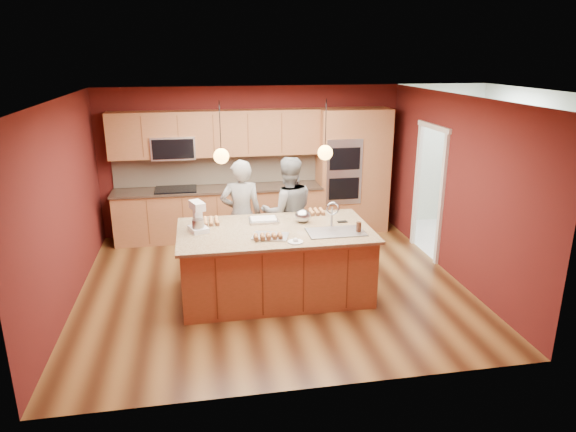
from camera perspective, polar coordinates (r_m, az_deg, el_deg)
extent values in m
plane|color=#3F2110|center=(7.64, -1.72, -7.59)|extent=(5.50, 5.50, 0.00)
plane|color=silver|center=(6.93, -1.93, 13.02)|extent=(5.50, 5.50, 0.00)
plane|color=#511614|center=(9.58, -4.01, 6.16)|extent=(5.50, 0.00, 5.50)
plane|color=#511614|center=(4.84, 2.52, -5.64)|extent=(5.50, 0.00, 5.50)
plane|color=#511614|center=(7.31, -23.66, 1.00)|extent=(0.00, 5.00, 5.00)
plane|color=#511614|center=(8.02, 18.03, 3.02)|extent=(0.00, 5.00, 5.00)
cube|color=#986036|center=(9.47, -7.61, 0.27)|extent=(3.70, 0.60, 0.90)
cube|color=#31281C|center=(9.33, -7.72, 2.98)|extent=(3.74, 0.64, 0.04)
cube|color=#CAB496|center=(9.55, -7.88, 5.19)|extent=(3.70, 0.03, 0.56)
cube|color=#986036|center=(9.26, -8.01, 9.08)|extent=(3.70, 0.36, 0.80)
cube|color=black|center=(9.32, -12.34, 2.89)|extent=(0.72, 0.52, 0.03)
cube|color=silver|center=(9.28, -12.62, 7.47)|extent=(0.76, 0.40, 0.40)
cube|color=#986036|center=(9.63, 5.75, 4.96)|extent=(0.80, 0.60, 2.30)
cube|color=silver|center=(9.34, 6.25, 4.85)|extent=(0.66, 0.04, 1.20)
cube|color=#986036|center=(9.83, 9.41, 5.06)|extent=(0.50, 0.60, 2.30)
plane|color=silver|center=(9.84, 18.73, -2.64)|extent=(2.60, 2.60, 0.00)
plane|color=silver|center=(9.94, 24.08, 5.08)|extent=(0.00, 2.70, 2.70)
cube|color=silver|center=(9.74, 23.53, 8.51)|extent=(0.35, 2.40, 0.75)
cylinder|color=black|center=(6.60, -7.55, 9.59)|extent=(0.01, 0.01, 0.70)
sphere|color=#FFAE43|center=(6.66, -7.43, 6.61)|extent=(0.20, 0.20, 0.20)
cylinder|color=black|center=(6.80, 4.22, 9.93)|extent=(0.01, 0.01, 0.70)
sphere|color=#FFAE43|center=(6.86, 4.15, 7.04)|extent=(0.20, 0.20, 0.20)
cube|color=#986036|center=(7.18, -1.45, -5.27)|extent=(2.53, 1.37, 0.93)
cube|color=#C5B482|center=(7.00, -1.48, -1.63)|extent=(2.63, 1.47, 0.04)
cube|color=silver|center=(6.94, 5.32, -2.42)|extent=(0.76, 0.44, 0.18)
imported|color=black|center=(7.91, -5.20, 0.06)|extent=(0.65, 0.44, 1.75)
imported|color=slate|center=(8.00, 0.01, 0.38)|extent=(0.88, 0.69, 1.76)
cube|color=white|center=(7.00, -9.92, -1.44)|extent=(0.30, 0.34, 0.06)
cube|color=white|center=(7.06, -10.00, 0.20)|extent=(0.13, 0.12, 0.28)
cube|color=white|center=(6.93, -10.06, 1.15)|extent=(0.23, 0.31, 0.11)
cylinder|color=#AAADB0|center=(6.94, -9.95, -0.97)|extent=(0.16, 0.16, 0.15)
cube|color=silver|center=(7.32, -2.74, -0.48)|extent=(0.42, 0.31, 0.03)
cube|color=silver|center=(7.32, -2.74, -0.33)|extent=(0.37, 0.26, 0.02)
cube|color=silver|center=(6.71, -1.97, -2.24)|extent=(0.54, 0.45, 0.02)
ellipsoid|color=#AAADB0|center=(7.26, 1.64, 0.01)|extent=(0.23, 0.23, 0.19)
cylinder|color=silver|center=(6.51, 0.83, -2.88)|extent=(0.20, 0.20, 0.01)
cylinder|color=#371E13|center=(6.93, 7.86, -1.24)|extent=(0.07, 0.07, 0.14)
cube|color=black|center=(7.32, 6.06, -0.63)|extent=(0.15, 0.09, 0.01)
cube|color=white|center=(9.65, 22.87, -0.21)|extent=(0.69, 0.71, 1.05)
cube|color=white|center=(10.30, 20.53, 1.19)|extent=(0.84, 0.85, 1.06)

